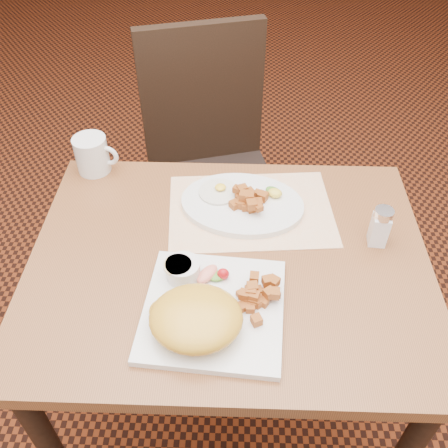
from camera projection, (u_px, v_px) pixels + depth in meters
ground at (228, 411)px, 1.64m from camera, size 8.00×8.00×0.00m
table at (229, 289)px, 1.20m from camera, size 0.90×0.70×0.75m
chair_far at (210, 159)px, 1.74m from camera, size 0.52×0.53×0.97m
placemat at (251, 210)px, 1.23m from camera, size 0.42×0.31×0.00m
plate_square at (213, 310)px, 1.01m from camera, size 0.30×0.30×0.02m
plate_oval at (242, 204)px, 1.23m from camera, size 0.33×0.27×0.02m
hollandaise_mound at (195, 318)px, 0.95m from camera, size 0.19×0.16×0.07m
ramekin at (182, 269)px, 1.05m from camera, size 0.08×0.07×0.04m
garnish_sq at (213, 274)px, 1.05m from camera, size 0.08×0.07×0.03m
fried_egg at (219, 191)px, 1.25m from camera, size 0.10×0.10×0.02m
garnish_ov at (274, 192)px, 1.24m from camera, size 0.05×0.06×0.02m
salt_shaker at (380, 226)px, 1.12m from camera, size 0.05×0.05×0.10m
coffee_mug at (93, 155)px, 1.32m from camera, size 0.12×0.09×0.10m
home_fries_sq at (256, 295)px, 1.00m from camera, size 0.12×0.12×0.04m
home_fries_ov at (249, 200)px, 1.21m from camera, size 0.10×0.10×0.04m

